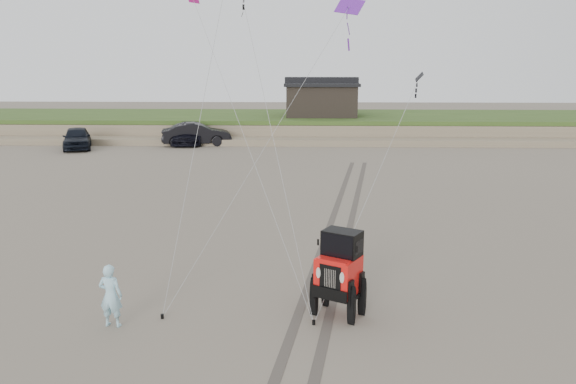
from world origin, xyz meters
The scene contains 11 objects.
ground centered at (0.00, 0.00, 0.00)m, with size 160.00×160.00×0.00m, color #6B6054.
dune_ridge centered at (0.00, 37.50, 0.82)m, with size 160.00×14.25×1.73m.
cabin centered at (2.00, 37.00, 3.24)m, with size 6.40×5.40×3.35m.
truck_a centered at (-16.44, 28.22, 0.81)m, with size 1.92×4.77×1.63m, color black.
truck_b centered at (-7.83, 30.29, 0.88)m, with size 1.86×5.33×1.76m, color black.
truck_c centered at (-8.63, 31.47, 0.84)m, with size 2.37×5.82×1.69m, color black.
jeep centered at (1.53, 0.31, 0.88)m, with size 2.05×4.75×1.77m, color red, non-canonical shape.
man centered at (-4.01, -0.46, 0.79)m, with size 0.58×0.38×1.59m, color #8FD2DD.
stake_main centered at (-2.91, -0.02, 0.06)m, with size 0.08×0.08×0.12m, color black.
stake_aux centered at (0.91, -0.24, 0.06)m, with size 0.08×0.08×0.12m, color black.
tire_tracks centered at (2.00, 8.00, 0.00)m, with size 5.22×29.74×0.01m.
Camera 1 is at (0.69, -12.96, 6.28)m, focal length 35.00 mm.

